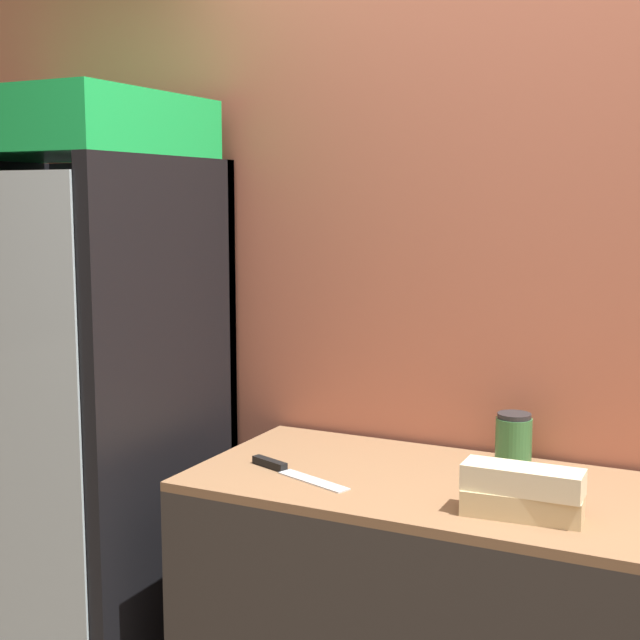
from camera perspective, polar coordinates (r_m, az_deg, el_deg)
wall_back at (r=2.61m, az=17.00°, el=0.51°), size 5.20×0.09×2.70m
beverage_cooler at (r=2.99m, az=-15.05°, el=-3.79°), size 0.80×0.72×1.97m
sandwich_stack_bottom at (r=2.18m, az=12.80°, el=-11.45°), size 0.28×0.12×0.06m
sandwich_stack_middle at (r=2.16m, az=12.85°, el=-9.92°), size 0.28×0.10×0.06m
chefs_knife at (r=2.47m, az=-2.24°, el=-9.54°), size 0.34×0.15×0.02m
condiment_jar at (r=2.57m, az=12.29°, el=-7.49°), size 0.10×0.10×0.15m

